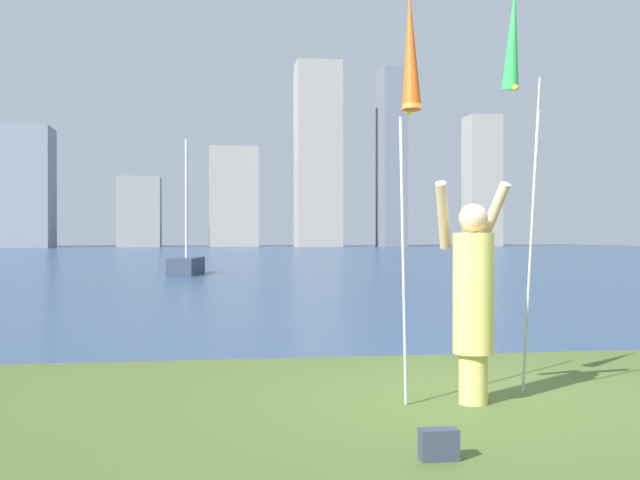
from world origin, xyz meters
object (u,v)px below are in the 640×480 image
kite_flag_right (514,47)px  kite_flag_left (410,60)px  person (473,294)px  sailboat_2 (186,264)px  bag (439,444)px

kite_flag_right → kite_flag_left: bearing=-151.5°
person → sailboat_2: bearing=87.5°
kite_flag_left → bag: 3.16m
kite_flag_right → bag: size_ratio=15.52×
sailboat_2 → bag: bearing=-85.4°
person → kite_flag_left: (-0.58, -0.10, 1.94)m
kite_flag_left → sailboat_2: size_ratio=0.69×
person → bag: size_ratio=7.79×
kite_flag_left → kite_flag_right: 1.34m
person → bag: (-0.79, -1.60, -0.83)m
person → kite_flag_right: 2.36m
person → bag: 1.97m
kite_flag_right → bag: (-1.36, -2.13, -3.06)m
bag → sailboat_2: size_ratio=0.05×
bag → kite_flag_left: bearing=81.9°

